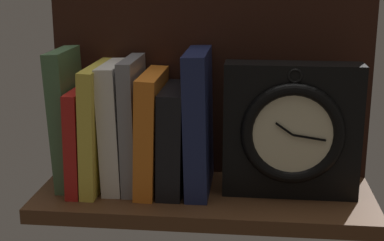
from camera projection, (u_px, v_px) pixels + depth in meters
ground_plane at (205, 198)px, 99.73cm from camera, size 57.85×22.13×2.50cm
back_panel at (210, 69)px, 104.31cm from camera, size 57.85×1.20×39.37cm
book_green_romantic at (68, 118)px, 100.21cm from camera, size 3.81×12.04×24.20cm
book_red_requiem at (84, 136)px, 100.73cm from camera, size 2.54×16.81×17.87cm
book_yellow_seinlanguage at (98, 126)px, 99.96cm from camera, size 2.98×16.80×21.62cm
book_white_catcher at (116, 126)px, 99.59cm from camera, size 3.81×13.10×21.98cm
book_gray_chess at (134, 124)px, 99.14cm from camera, size 2.72×13.08×22.86cm
book_orange_pandolfini at (152, 131)px, 99.13cm from camera, size 3.97×15.77×20.51cm
book_black_skeptic at (174, 138)px, 99.03cm from camera, size 4.42×14.98×18.06cm
book_navy_bierce at (199, 122)px, 97.77cm from camera, size 4.34×15.05×24.35cm
framed_clock at (292, 131)px, 95.15cm from camera, size 22.61×7.21×22.61cm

